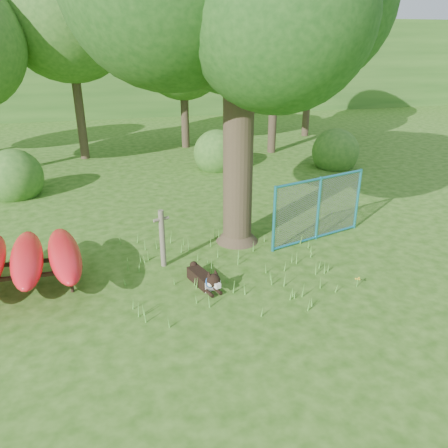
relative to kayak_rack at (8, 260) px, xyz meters
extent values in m
plane|color=#234C0F|center=(4.10, -1.25, -0.69)|extent=(80.00, 80.00, 0.00)
cylinder|color=#352A1D|center=(4.95, 1.15, 2.04)|extent=(0.80, 0.80, 5.45)
cone|color=#352A1D|center=(4.95, 1.15, -0.42)|extent=(1.20, 1.20, 0.54)
sphere|color=#184413|center=(5.27, -0.23, 4.32)|extent=(3.49, 3.49, 3.49)
cylinder|color=#352A1D|center=(5.60, 1.04, 2.80)|extent=(1.55, 0.47, 1.16)
cylinder|color=#352A1D|center=(4.45, 1.45, 3.23)|extent=(1.10, 0.95, 1.11)
cylinder|color=brown|center=(3.02, 0.31, -0.04)|extent=(0.15, 0.15, 1.30)
cylinder|color=brown|center=(3.02, 0.31, 0.41)|extent=(0.35, 0.18, 0.07)
cylinder|color=black|center=(1.12, -0.32, -0.47)|extent=(0.07, 0.07, 0.43)
cylinder|color=black|center=(1.13, 0.28, -0.47)|extent=(0.07, 0.07, 0.43)
cube|color=black|center=(0.00, -0.30, -0.24)|extent=(2.60, 0.11, 0.07)
cube|color=black|center=(0.00, 0.30, -0.24)|extent=(2.60, 0.11, 0.07)
ellipsoid|color=red|center=(0.35, -0.01, 0.00)|extent=(0.92, 2.65, 0.42)
ellipsoid|color=red|center=(1.04, -0.02, 0.00)|extent=(1.01, 2.66, 0.42)
cube|color=black|center=(3.65, -0.66, -0.56)|extent=(0.48, 0.77, 0.25)
cube|color=silver|center=(3.74, -0.96, -0.57)|extent=(0.26, 0.21, 0.23)
sphere|color=black|center=(3.80, -1.13, -0.38)|extent=(0.27, 0.27, 0.27)
cube|color=silver|center=(3.83, -1.25, -0.42)|extent=(0.14, 0.17, 0.09)
sphere|color=silver|center=(3.72, -1.18, -0.42)|extent=(0.12, 0.12, 0.12)
sphere|color=silver|center=(3.88, -1.13, -0.42)|extent=(0.12, 0.12, 0.12)
cone|color=black|center=(3.71, -1.12, -0.23)|extent=(0.10, 0.12, 0.13)
cone|color=black|center=(3.85, -1.07, -0.23)|extent=(0.14, 0.14, 0.13)
cylinder|color=black|center=(3.70, -1.13, -0.64)|extent=(0.16, 0.32, 0.07)
cylinder|color=black|center=(3.88, -1.08, -0.64)|extent=(0.16, 0.32, 0.07)
sphere|color=black|center=(3.58, -0.27, -0.46)|extent=(0.17, 0.17, 0.17)
torus|color=blue|center=(3.77, -1.05, -0.44)|extent=(0.27, 0.15, 0.26)
cylinder|color=teal|center=(5.60, 0.36, 0.12)|extent=(0.09, 0.09, 1.61)
cylinder|color=teal|center=(6.89, 0.73, 0.12)|extent=(0.09, 0.09, 1.61)
cylinder|color=teal|center=(8.18, 1.10, 0.12)|extent=(0.09, 0.09, 1.61)
cylinder|color=teal|center=(6.89, 0.73, 0.89)|extent=(2.60, 0.80, 0.06)
cylinder|color=teal|center=(6.89, 0.73, -0.64)|extent=(2.60, 0.80, 0.06)
plane|color=gray|center=(6.89, 0.73, 0.12)|extent=(2.58, 0.74, 2.69)
cylinder|color=#529C33|center=(6.66, -1.61, -0.60)|extent=(0.02, 0.02, 0.19)
sphere|color=gold|center=(6.66, -1.61, -0.50)|extent=(0.03, 0.03, 0.03)
sphere|color=gold|center=(6.69, -1.59, -0.49)|extent=(0.03, 0.03, 0.03)
sphere|color=gold|center=(6.63, -1.58, -0.51)|extent=(0.03, 0.03, 0.03)
sphere|color=gold|center=(6.67, -1.64, -0.50)|extent=(0.03, 0.03, 0.03)
sphere|color=gold|center=(6.64, -1.63, -0.49)|extent=(0.03, 0.03, 0.03)
cylinder|color=#352A1D|center=(1.10, 10.75, 1.94)|extent=(0.36, 0.36, 5.25)
sphere|color=#2D5D1E|center=(1.10, 10.75, 4.94)|extent=(5.20, 5.20, 5.20)
cylinder|color=#352A1D|center=(5.60, 11.75, 1.24)|extent=(0.36, 0.36, 3.85)
sphere|color=#2D5D1E|center=(5.60, 11.75, 3.44)|extent=(4.00, 4.00, 4.00)
cylinder|color=#352A1D|center=(9.10, 9.75, 1.69)|extent=(0.36, 0.36, 4.76)
sphere|color=#2D5D1E|center=(9.10, 9.75, 4.41)|extent=(4.80, 4.80, 4.80)
cylinder|color=#352A1D|center=(12.10, 12.75, 1.76)|extent=(0.36, 0.36, 4.90)
sphere|color=#2D5D1E|center=(12.10, 12.75, 4.56)|extent=(4.60, 4.60, 4.60)
sphere|color=#2D5D1E|center=(-0.90, 6.25, -0.69)|extent=(1.80, 1.80, 1.80)
sphere|color=#2D5D1E|center=(10.60, 6.75, -0.69)|extent=(1.80, 1.80, 1.80)
sphere|color=#2D5D1E|center=(6.10, 7.75, -0.69)|extent=(1.80, 1.80, 1.80)
cube|color=#2D5D1E|center=(4.10, 26.75, 2.31)|extent=(80.00, 12.00, 6.00)
camera|label=1|loc=(2.10, -8.28, 3.89)|focal=35.00mm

